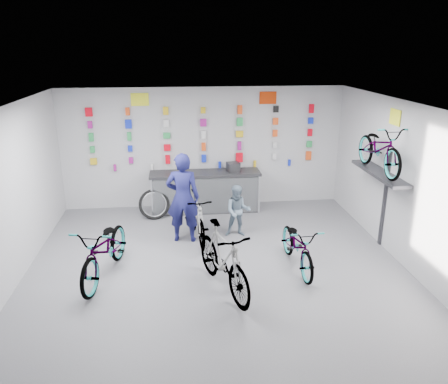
{
  "coord_description": "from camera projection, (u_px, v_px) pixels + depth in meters",
  "views": [
    {
      "loc": [
        -0.67,
        -6.7,
        3.96
      ],
      "look_at": [
        0.23,
        1.4,
        1.2
      ],
      "focal_mm": 35.0,
      "sensor_mm": 36.0,
      "label": 1
    }
  ],
  "objects": [
    {
      "name": "bike_service",
      "position": [
        197.0,
        217.0,
        9.18
      ],
      "size": [
        0.68,
        1.77,
        1.04
      ],
      "primitive_type": "imported",
      "rotation": [
        0.0,
        0.0,
        0.12
      ],
      "color": "gray",
      "rests_on": "floor"
    },
    {
      "name": "sign_right",
      "position": [
        268.0,
        98.0,
        10.68
      ],
      "size": [
        0.42,
        0.02,
        0.3
      ],
      "primitive_type": "cube",
      "color": "red",
      "rests_on": "wall_back"
    },
    {
      "name": "customer",
      "position": [
        238.0,
        211.0,
        9.35
      ],
      "size": [
        0.59,
        0.48,
        1.14
      ],
      "primitive_type": "imported",
      "rotation": [
        0.0,
        0.0,
        -0.09
      ],
      "color": "slate",
      "rests_on": "floor"
    },
    {
      "name": "wall_back",
      "position": [
        203.0,
        148.0,
        10.93
      ],
      "size": [
        7.0,
        0.0,
        7.0
      ],
      "primitive_type": "plane",
      "rotation": [
        1.57,
        0.0,
        0.0
      ],
      "color": "silver",
      "rests_on": "floor"
    },
    {
      "name": "bike_center",
      "position": [
        223.0,
        259.0,
        7.23
      ],
      "size": [
        1.14,
        2.01,
        1.17
      ],
      "primitive_type": "imported",
      "rotation": [
        0.0,
        0.0,
        0.33
      ],
      "color": "gray",
      "rests_on": "floor"
    },
    {
      "name": "counter",
      "position": [
        205.0,
        192.0,
        10.82
      ],
      "size": [
        2.7,
        0.66,
        1.0
      ],
      "color": "black",
      "rests_on": "floor"
    },
    {
      "name": "wall_right",
      "position": [
        421.0,
        195.0,
        7.53
      ],
      "size": [
        0.0,
        8.0,
        8.0
      ],
      "primitive_type": "plane",
      "rotation": [
        1.57,
        0.0,
        -1.57
      ],
      "color": "silver",
      "rests_on": "floor"
    },
    {
      "name": "register",
      "position": [
        233.0,
        167.0,
        10.7
      ],
      "size": [
        0.33,
        0.35,
        0.22
      ],
      "primitive_type": "cube",
      "rotation": [
        0.0,
        0.0,
        0.2
      ],
      "color": "black",
      "rests_on": "counter"
    },
    {
      "name": "wall_bracket",
      "position": [
        380.0,
        177.0,
        8.65
      ],
      "size": [
        0.39,
        1.9,
        2.0
      ],
      "color": "#333338",
      "rests_on": "wall_right"
    },
    {
      "name": "bike_wall",
      "position": [
        380.0,
        148.0,
        8.45
      ],
      "size": [
        0.63,
        1.8,
        0.95
      ],
      "primitive_type": "imported",
      "color": "gray",
      "rests_on": "wall_bracket"
    },
    {
      "name": "merch_wall",
      "position": [
        204.0,
        137.0,
        10.77
      ],
      "size": [
        5.55,
        0.08,
        1.56
      ],
      "color": "gold",
      "rests_on": "wall_back"
    },
    {
      "name": "sign_side",
      "position": [
        395.0,
        117.0,
        8.29
      ],
      "size": [
        0.02,
        0.4,
        0.3
      ],
      "primitive_type": "cube",
      "color": "#F8FF29",
      "rests_on": "wall_right"
    },
    {
      "name": "wall_front",
      "position": [
        271.0,
        377.0,
        3.4
      ],
      "size": [
        7.0,
        0.0,
        7.0
      ],
      "primitive_type": "plane",
      "rotation": [
        -1.57,
        0.0,
        0.0
      ],
      "color": "silver",
      "rests_on": "floor"
    },
    {
      "name": "bike_left",
      "position": [
        105.0,
        250.0,
        7.68
      ],
      "size": [
        1.13,
        2.14,
        1.07
      ],
      "primitive_type": "imported",
      "rotation": [
        0.0,
        0.0,
        -0.22
      ],
      "color": "gray",
      "rests_on": "floor"
    },
    {
      "name": "clerk",
      "position": [
        183.0,
        198.0,
        9.02
      ],
      "size": [
        0.75,
        0.54,
        1.91
      ],
      "primitive_type": "imported",
      "rotation": [
        0.0,
        0.0,
        3.01
      ],
      "color": "#16184F",
      "rests_on": "floor"
    },
    {
      "name": "spare_wheel",
      "position": [
        154.0,
        204.0,
        10.39
      ],
      "size": [
        0.77,
        0.4,
        0.72
      ],
      "rotation": [
        0.0,
        0.0,
        0.14
      ],
      "color": "black",
      "rests_on": "floor"
    },
    {
      "name": "floor",
      "position": [
        220.0,
        283.0,
        7.64
      ],
      "size": [
        8.0,
        8.0,
        0.0
      ],
      "primitive_type": "plane",
      "color": "#535358",
      "rests_on": "ground"
    },
    {
      "name": "bike_right",
      "position": [
        298.0,
        245.0,
        8.03
      ],
      "size": [
        0.68,
        1.74,
        0.9
      ],
      "primitive_type": "imported",
      "rotation": [
        0.0,
        0.0,
        0.05
      ],
      "color": "gray",
      "rests_on": "floor"
    },
    {
      "name": "ceiling",
      "position": [
        219.0,
        111.0,
        6.68
      ],
      "size": [
        8.0,
        8.0,
        0.0
      ],
      "primitive_type": "plane",
      "rotation": [
        3.14,
        0.0,
        0.0
      ],
      "color": "white",
      "rests_on": "wall_back"
    },
    {
      "name": "sign_left",
      "position": [
        140.0,
        99.0,
        10.36
      ],
      "size": [
        0.42,
        0.02,
        0.3
      ],
      "primitive_type": "cube",
      "color": "#F8FF29",
      "rests_on": "wall_back"
    }
  ]
}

